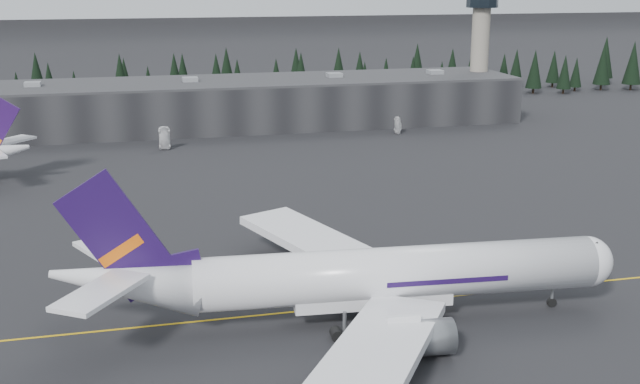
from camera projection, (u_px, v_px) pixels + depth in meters
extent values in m
plane|color=black|center=(357.00, 299.00, 102.95)|extent=(1400.00, 1400.00, 0.00)
cube|color=gold|center=(362.00, 305.00, 101.07)|extent=(400.00, 0.40, 0.02)
cube|color=black|center=(228.00, 104.00, 218.47)|extent=(160.00, 30.00, 12.00)
cube|color=#333335|center=(227.00, 81.00, 216.82)|extent=(160.00, 30.00, 0.60)
cylinder|color=gray|center=(479.00, 60.00, 235.96)|extent=(5.20, 5.20, 32.00)
cube|color=black|center=(213.00, 82.00, 252.74)|extent=(360.00, 20.00, 15.00)
cylinder|color=white|center=(398.00, 273.00, 95.89)|extent=(48.88, 9.96, 6.33)
sphere|color=white|center=(587.00, 261.00, 99.76)|extent=(6.33, 6.33, 6.33)
cone|color=white|center=(126.00, 282.00, 90.58)|extent=(18.15, 7.65, 9.17)
cube|color=white|center=(323.00, 245.00, 110.88)|extent=(19.61, 30.47, 2.71)
cylinder|color=gray|center=(377.00, 269.00, 106.84)|extent=(7.14, 4.51, 4.01)
cube|color=white|center=(378.00, 351.00, 79.76)|extent=(22.94, 29.50, 2.71)
cylinder|color=gray|center=(422.00, 338.00, 86.76)|extent=(7.14, 4.51, 4.01)
cube|color=#200D41|center=(119.00, 237.00, 89.08)|extent=(13.37, 1.53, 15.72)
cube|color=#E85F0D|center=(121.00, 250.00, 89.53)|extent=(5.18, 0.98, 3.87)
cube|color=white|center=(111.00, 252.00, 95.88)|extent=(9.31, 12.52, 0.53)
cube|color=white|center=(101.00, 292.00, 83.83)|extent=(10.47, 12.27, 0.53)
cylinder|color=black|center=(552.00, 295.00, 100.20)|extent=(0.53, 0.53, 3.17)
cylinder|color=black|center=(330.00, 295.00, 100.34)|extent=(0.53, 0.53, 3.17)
cylinder|color=black|center=(345.00, 326.00, 91.30)|extent=(0.53, 0.53, 3.17)
cube|color=silver|center=(9.00, 141.00, 162.88)|extent=(10.31, 10.94, 0.49)
imported|color=white|center=(165.00, 146.00, 190.37)|extent=(2.94, 5.85, 1.59)
imported|color=silver|center=(398.00, 131.00, 209.37)|extent=(4.92, 3.16, 1.56)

